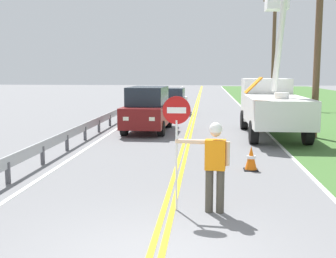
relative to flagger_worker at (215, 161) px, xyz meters
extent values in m
cube|color=yellow|center=(-1.02, 17.69, -1.04)|extent=(0.11, 110.00, 0.01)
cube|color=yellow|center=(-0.84, 17.69, -1.04)|extent=(0.11, 110.00, 0.01)
cube|color=silver|center=(2.67, 17.69, -1.04)|extent=(0.12, 110.00, 0.01)
cube|color=silver|center=(-4.53, 17.69, -1.04)|extent=(0.12, 110.00, 0.01)
cylinder|color=#474238|center=(0.12, -0.01, -0.61)|extent=(0.16, 0.16, 0.88)
cylinder|color=#474238|center=(-0.10, 0.01, -0.61)|extent=(0.16, 0.16, 0.88)
cube|color=orange|center=(0.01, 0.00, 0.13)|extent=(0.42, 0.28, 0.60)
cylinder|color=beige|center=(-0.49, 0.05, 0.38)|extent=(0.61, 0.15, 0.09)
cylinder|color=beige|center=(0.25, -0.03, 0.16)|extent=(0.09, 0.09, 0.48)
sphere|color=beige|center=(0.01, 0.00, 0.60)|extent=(0.22, 0.22, 0.22)
sphere|color=white|center=(0.01, 0.00, 0.65)|extent=(0.25, 0.25, 0.25)
cylinder|color=silver|center=(-0.77, 0.08, -0.12)|extent=(0.04, 0.04, 1.85)
cylinder|color=#B71414|center=(-0.77, 0.08, 1.00)|extent=(0.56, 0.03, 0.56)
cube|color=white|center=(-0.77, 0.06, 1.00)|extent=(0.38, 0.01, 0.12)
cube|color=white|center=(2.72, 9.26, 0.16)|extent=(2.31, 4.61, 1.10)
cube|color=white|center=(2.73, 12.71, 0.41)|extent=(2.20, 2.10, 2.00)
cube|color=#1E2833|center=(2.73, 13.74, 0.71)|extent=(1.98, 0.06, 0.90)
cylinder|color=silver|center=(2.72, 8.34, 0.83)|extent=(0.56, 0.56, 0.24)
cylinder|color=silver|center=(2.72, 9.29, 2.84)|extent=(0.24, 2.12, 3.85)
cube|color=white|center=(2.72, 10.24, 4.71)|extent=(0.90, 0.90, 0.80)
cube|color=orange|center=(1.54, 7.46, 1.26)|extent=(0.60, 0.80, 0.59)
cylinder|color=black|center=(1.70, 12.51, -0.59)|extent=(0.32, 0.92, 0.92)
cylinder|color=black|center=(3.76, 12.51, -0.59)|extent=(0.32, 0.92, 0.92)
cylinder|color=black|center=(1.69, 8.23, -0.59)|extent=(0.32, 0.92, 0.92)
cylinder|color=black|center=(3.75, 8.22, -0.59)|extent=(0.32, 0.92, 0.92)
cube|color=maroon|center=(-2.89, 11.31, -0.25)|extent=(1.97, 4.65, 0.92)
cube|color=#1E2833|center=(-2.89, 11.31, 0.63)|extent=(1.70, 2.90, 0.84)
cube|color=#EAEACC|center=(-2.40, 9.02, -0.20)|extent=(0.24, 0.07, 0.16)
cube|color=#EAEACC|center=(-3.50, 9.05, -0.20)|extent=(0.24, 0.07, 0.16)
cylinder|color=black|center=(-2.11, 9.86, -0.71)|extent=(0.30, 0.69, 0.68)
cylinder|color=black|center=(-3.75, 9.91, -0.71)|extent=(0.30, 0.69, 0.68)
cylinder|color=black|center=(-2.03, 12.71, -0.71)|extent=(0.30, 0.69, 0.68)
cylinder|color=black|center=(-3.67, 12.76, -0.71)|extent=(0.30, 0.69, 0.68)
cube|color=silver|center=(-2.46, 19.59, -0.35)|extent=(1.98, 4.16, 0.72)
cube|color=#1E2833|center=(-2.46, 19.84, 0.33)|extent=(1.68, 1.78, 0.64)
cube|color=#EAEACC|center=(-1.98, 17.54, -0.30)|extent=(0.24, 0.07, 0.16)
cube|color=#EAEACC|center=(-3.09, 17.58, -0.30)|extent=(0.24, 0.07, 0.16)
cylinder|color=black|center=(-1.69, 18.29, -0.71)|extent=(0.30, 0.69, 0.68)
cylinder|color=black|center=(-3.33, 18.35, -0.71)|extent=(0.30, 0.69, 0.68)
cylinder|color=black|center=(-1.60, 20.83, -0.71)|extent=(0.30, 0.69, 0.68)
cylinder|color=black|center=(-3.24, 20.89, -0.71)|extent=(0.30, 0.69, 0.68)
cylinder|color=brown|center=(4.43, 10.10, 2.93)|extent=(0.28, 0.28, 7.96)
cylinder|color=brown|center=(5.12, 26.23, 3.39)|extent=(0.28, 0.28, 8.87)
cube|color=brown|center=(5.12, 26.23, 7.22)|extent=(1.80, 0.14, 0.14)
cone|color=orange|center=(1.12, 3.76, -0.70)|extent=(0.36, 0.36, 0.70)
cylinder|color=white|center=(1.12, 3.76, -0.66)|extent=(0.25, 0.25, 0.08)
cube|color=black|center=(1.12, 3.76, -1.03)|extent=(0.40, 0.40, 0.03)
cube|color=#9EA0A3|center=(-5.13, 12.00, -0.50)|extent=(0.06, 32.00, 0.32)
cube|color=#4C4C51|center=(-5.13, 1.71, -0.77)|extent=(0.10, 0.10, 0.55)
cube|color=#4C4C51|center=(-5.13, 4.00, -0.77)|extent=(0.10, 0.10, 0.55)
cube|color=#4C4C51|center=(-5.13, 6.28, -0.77)|extent=(0.10, 0.10, 0.55)
cube|color=#4C4C51|center=(-5.13, 8.57, -0.77)|extent=(0.10, 0.10, 0.55)
cube|color=#4C4C51|center=(-5.13, 10.86, -0.77)|extent=(0.10, 0.10, 0.55)
cube|color=#4C4C51|center=(-5.13, 13.14, -0.77)|extent=(0.10, 0.10, 0.55)
cube|color=#4C4C51|center=(-5.13, 15.43, -0.77)|extent=(0.10, 0.10, 0.55)
cube|color=#4C4C51|center=(-5.13, 17.71, -0.77)|extent=(0.10, 0.10, 0.55)
cube|color=#4C4C51|center=(-5.13, 20.00, -0.77)|extent=(0.10, 0.10, 0.55)
cube|color=#4C4C51|center=(-5.13, 22.28, -0.77)|extent=(0.10, 0.10, 0.55)
cube|color=#4C4C51|center=(-5.13, 24.57, -0.77)|extent=(0.10, 0.10, 0.55)
cube|color=#4C4C51|center=(-5.13, 26.86, -0.77)|extent=(0.10, 0.10, 0.55)
camera|label=1|loc=(-0.19, -8.24, 1.77)|focal=45.12mm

